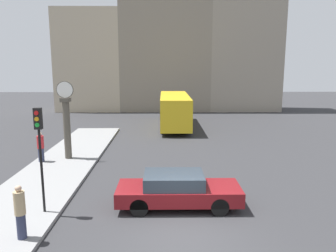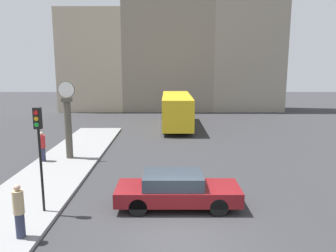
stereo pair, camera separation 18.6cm
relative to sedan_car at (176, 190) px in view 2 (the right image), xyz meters
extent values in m
plane|color=#2D2D30|center=(0.06, -2.08, -0.70)|extent=(120.00, 120.00, 0.00)
cube|color=gray|center=(-6.16, 5.87, -0.63)|extent=(3.54, 19.90, 0.15)
cube|color=#B7A88E|center=(-9.58, 28.98, 5.34)|extent=(7.75, 5.00, 12.08)
cube|color=gray|center=(-0.33, 28.98, 7.19)|extent=(10.75, 5.00, 15.78)
cube|color=gray|center=(9.31, 28.98, 8.51)|extent=(8.53, 5.00, 18.43)
cube|color=maroon|center=(0.05, 0.00, -0.13)|extent=(4.79, 1.80, 0.57)
cube|color=#2D3842|center=(-0.14, 0.00, 0.41)|extent=(2.30, 1.62, 0.51)
cylinder|color=black|center=(1.54, 0.79, -0.36)|extent=(0.68, 0.22, 0.68)
cylinder|color=black|center=(1.54, -0.79, -0.36)|extent=(0.68, 0.22, 0.68)
cylinder|color=black|center=(-1.44, 0.79, -0.36)|extent=(0.68, 0.22, 0.68)
cylinder|color=black|center=(-1.44, -0.79, -0.36)|extent=(0.68, 0.22, 0.68)
cube|color=gold|center=(0.44, 17.17, 0.92)|extent=(2.49, 9.53, 2.53)
cube|color=#1E232D|center=(0.44, 17.17, 1.09)|extent=(2.51, 9.34, 0.75)
cylinder|color=black|center=(1.55, 20.13, -0.25)|extent=(0.28, 0.90, 0.90)
cylinder|color=black|center=(-0.66, 20.13, -0.25)|extent=(0.28, 0.90, 0.90)
cylinder|color=black|center=(1.55, 14.21, -0.25)|extent=(0.28, 0.90, 0.90)
cylinder|color=black|center=(-0.66, 14.21, -0.25)|extent=(0.28, 0.90, 0.90)
cylinder|color=black|center=(-4.95, -0.68, 1.00)|extent=(0.09, 0.09, 3.11)
cube|color=black|center=(-4.95, -0.68, 2.94)|extent=(0.26, 0.20, 0.76)
cylinder|color=red|center=(-4.95, -0.80, 3.15)|extent=(0.15, 0.04, 0.15)
cylinder|color=orange|center=(-4.95, -0.80, 2.94)|extent=(0.15, 0.04, 0.15)
cylinder|color=green|center=(-4.95, -0.80, 2.73)|extent=(0.15, 0.04, 0.15)
cylinder|color=#4C473D|center=(-6.11, 6.49, 1.10)|extent=(0.39, 0.39, 3.30)
cube|color=#4C473D|center=(-6.11, 6.49, 2.87)|extent=(0.51, 0.51, 0.24)
cylinder|color=#4C473D|center=(-6.11, 6.49, 3.43)|extent=(0.97, 0.04, 0.97)
cylinder|color=white|center=(-6.11, 6.49, 3.43)|extent=(0.90, 0.06, 0.90)
cylinder|color=#2D334C|center=(-4.96, -2.60, -0.16)|extent=(0.28, 0.28, 0.80)
cylinder|color=tan|center=(-4.96, -2.60, 0.61)|extent=(0.33, 0.33, 0.74)
sphere|color=tan|center=(-4.96, -2.60, 1.09)|extent=(0.20, 0.20, 0.20)
cylinder|color=#2D334C|center=(-7.43, 5.81, -0.17)|extent=(0.32, 0.32, 0.76)
cylinder|color=red|center=(-7.43, 5.81, 0.57)|extent=(0.37, 0.37, 0.71)
sphere|color=tan|center=(-7.43, 5.81, 1.03)|extent=(0.20, 0.20, 0.20)
camera|label=1|loc=(-0.52, -12.09, 4.76)|focal=35.00mm
camera|label=2|loc=(-0.34, -12.10, 4.76)|focal=35.00mm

